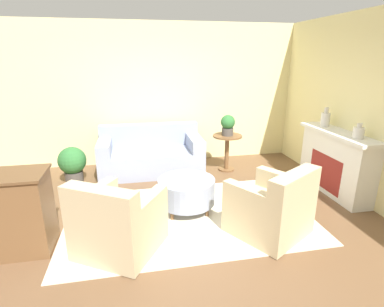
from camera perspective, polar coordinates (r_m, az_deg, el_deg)
ground_plane at (r=4.29m, az=-0.54°, el=-11.95°), size 16.00×16.00×0.00m
wall_back at (r=6.27m, az=-4.98°, el=11.11°), size 8.95×0.12×2.80m
wall_right at (r=5.06m, az=31.70°, el=6.90°), size 0.12×9.34×2.80m
rug at (r=4.29m, az=-0.54°, el=-11.90°), size 3.34×2.07×0.01m
couch at (r=5.85m, az=-7.81°, el=-0.37°), size 1.93×0.95×0.88m
armchair_left at (r=3.55m, az=-14.03°, el=-12.96°), size 1.14×1.14×0.89m
armchair_right at (r=3.89m, az=15.02°, el=-10.12°), size 1.14×1.14×0.89m
ottoman_table at (r=4.33m, az=-1.07°, el=-7.09°), size 0.82×0.82×0.47m
side_table at (r=5.84m, az=6.68°, el=1.35°), size 0.56×0.56×0.71m
fireplace at (r=5.37m, az=25.72°, el=-1.27°), size 0.44×1.54×1.02m
vase_mantel_near at (r=5.52m, az=24.05°, el=6.04°), size 0.14×0.14×0.32m
vase_mantel_far at (r=4.92m, az=29.15°, el=3.55°), size 0.16×0.16×0.22m
potted_plant_on_side_table at (r=5.73m, az=6.84°, el=5.50°), size 0.27×0.27×0.39m
potted_plant_floor at (r=5.65m, az=-21.81°, el=-1.70°), size 0.48×0.48×0.65m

